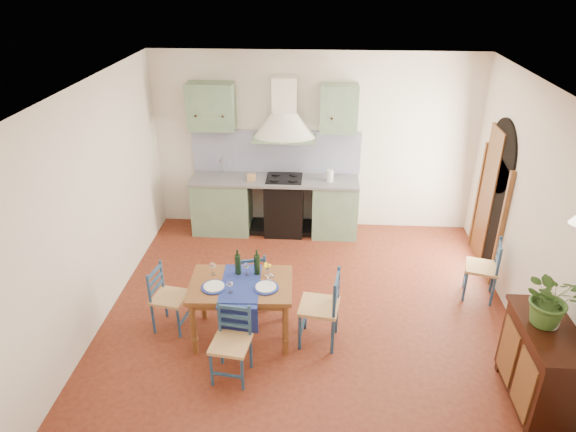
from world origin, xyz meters
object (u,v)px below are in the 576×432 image
(dining_table, at_px, (241,290))
(sideboard, at_px, (541,363))
(potted_plant, at_px, (552,298))
(chair_near, at_px, (231,343))

(dining_table, bearing_deg, sideboard, -15.52)
(sideboard, bearing_deg, potted_plant, 110.76)
(sideboard, bearing_deg, chair_near, 176.26)
(dining_table, distance_m, potted_plant, 3.13)
(dining_table, xyz_separation_m, chair_near, (-0.02, -0.64, -0.22))
(dining_table, xyz_separation_m, potted_plant, (2.98, -0.76, 0.57))
(dining_table, distance_m, chair_near, 0.67)
(dining_table, height_order, chair_near, dining_table)
(chair_near, bearing_deg, potted_plant, -2.33)
(chair_near, bearing_deg, dining_table, 88.09)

